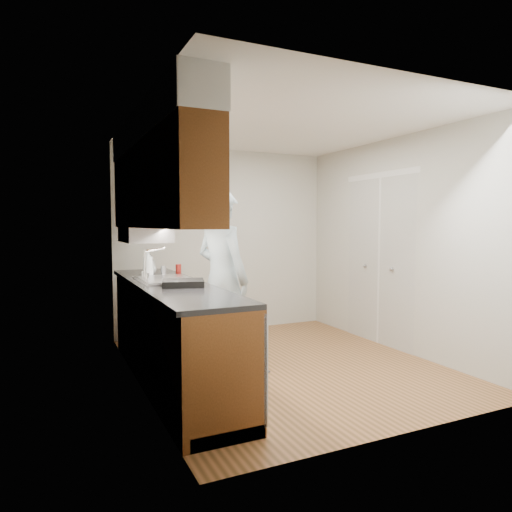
# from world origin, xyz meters

# --- Properties ---
(floor) EXTENTS (3.50, 3.50, 0.00)m
(floor) POSITION_xyz_m (0.00, 0.00, 0.00)
(floor) COLOR #9E653C
(floor) RESTS_ON ground
(ceiling) EXTENTS (3.50, 3.50, 0.00)m
(ceiling) POSITION_xyz_m (0.00, 0.00, 2.50)
(ceiling) COLOR white
(ceiling) RESTS_ON wall_left
(wall_left) EXTENTS (0.02, 3.50, 2.50)m
(wall_left) POSITION_xyz_m (-1.50, 0.00, 1.25)
(wall_left) COLOR beige
(wall_left) RESTS_ON floor
(wall_right) EXTENTS (0.02, 3.50, 2.50)m
(wall_right) POSITION_xyz_m (1.50, 0.00, 1.25)
(wall_right) COLOR beige
(wall_right) RESTS_ON floor
(wall_back) EXTENTS (3.00, 0.02, 2.50)m
(wall_back) POSITION_xyz_m (0.00, 1.75, 1.25)
(wall_back) COLOR beige
(wall_back) RESTS_ON floor
(counter) EXTENTS (0.64, 2.80, 1.30)m
(counter) POSITION_xyz_m (-1.20, -0.00, 0.49)
(counter) COLOR brown
(counter) RESTS_ON floor
(upper_cabinets) EXTENTS (0.47, 2.80, 1.21)m
(upper_cabinets) POSITION_xyz_m (-1.33, 0.05, 1.95)
(upper_cabinets) COLOR brown
(upper_cabinets) RESTS_ON wall_left
(closet_door) EXTENTS (0.02, 1.22, 2.05)m
(closet_door) POSITION_xyz_m (1.49, 0.30, 1.02)
(closet_door) COLOR silver
(closet_door) RESTS_ON wall_right
(floor_mat) EXTENTS (0.78, 0.99, 0.02)m
(floor_mat) POSITION_xyz_m (-0.64, 0.16, 0.01)
(floor_mat) COLOR #5F5F61
(floor_mat) RESTS_ON floor
(person) EXTENTS (0.73, 0.86, 2.06)m
(person) POSITION_xyz_m (-0.64, 0.16, 1.05)
(person) COLOR #9AB1BC
(person) RESTS_ON floor_mat
(soap_bottle_a) EXTENTS (0.12, 0.12, 0.29)m
(soap_bottle_a) POSITION_xyz_m (-1.30, 0.54, 1.09)
(soap_bottle_a) COLOR silver
(soap_bottle_a) RESTS_ON counter
(soap_bottle_b) EXTENTS (0.13, 0.13, 0.22)m
(soap_bottle_b) POSITION_xyz_m (-1.22, 0.86, 1.05)
(soap_bottle_b) COLOR silver
(soap_bottle_b) RESTS_ON counter
(soap_bottle_c) EXTENTS (0.17, 0.17, 0.16)m
(soap_bottle_c) POSITION_xyz_m (-1.22, 0.81, 1.02)
(soap_bottle_c) COLOR silver
(soap_bottle_c) RESTS_ON counter
(soda_can) EXTENTS (0.08, 0.08, 0.11)m
(soda_can) POSITION_xyz_m (-0.95, 0.67, 1.00)
(soda_can) COLOR #B1251E
(soda_can) RESTS_ON counter
(steel_can) EXTENTS (0.07, 0.07, 0.11)m
(steel_can) POSITION_xyz_m (-1.14, 0.57, 0.99)
(steel_can) COLOR #A5A5AA
(steel_can) RESTS_ON counter
(dish_rack) EXTENTS (0.42, 0.38, 0.06)m
(dish_rack) POSITION_xyz_m (-1.17, -0.28, 0.97)
(dish_rack) COLOR black
(dish_rack) RESTS_ON counter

